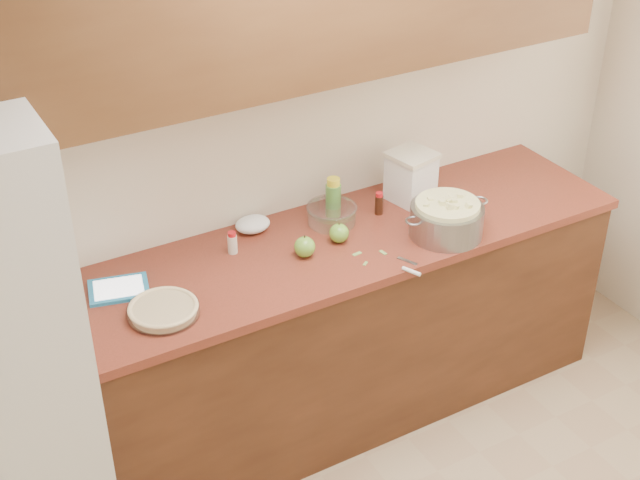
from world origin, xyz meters
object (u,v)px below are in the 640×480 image
pie (163,310)px  flour_canister (411,176)px  colander (446,219)px  tablet (119,289)px

pie → flour_canister: (1.28, 0.27, 0.09)m
colander → flour_canister: 0.33m
pie → tablet: (-0.09, 0.23, -0.01)m
colander → tablet: (-1.33, 0.28, -0.07)m
colander → tablet: bearing=167.9°
pie → flour_canister: size_ratio=1.17×
flour_canister → colander: bearing=-97.6°
pie → colander: bearing=-2.5°
pie → flour_canister: 1.31m
colander → tablet: 1.36m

